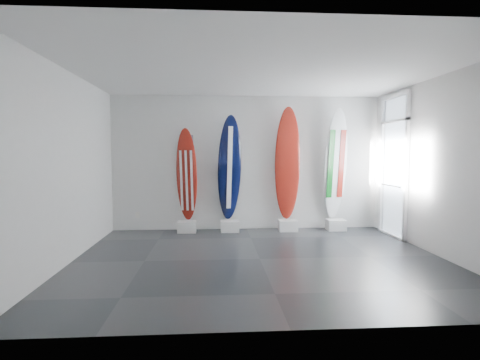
{
  "coord_description": "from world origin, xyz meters",
  "views": [
    {
      "loc": [
        -0.73,
        -6.01,
        1.71
      ],
      "look_at": [
        -0.23,
        1.4,
        1.19
      ],
      "focal_mm": 28.29,
      "sensor_mm": 36.0,
      "label": 1
    }
  ],
  "objects": [
    {
      "name": "floor",
      "position": [
        0.0,
        0.0,
        0.0
      ],
      "size": [
        6.0,
        6.0,
        0.0
      ],
      "primitive_type": "plane",
      "color": "black",
      "rests_on": "ground"
    },
    {
      "name": "wall_left",
      "position": [
        -3.0,
        0.0,
        1.5
      ],
      "size": [
        0.0,
        5.0,
        5.0
      ],
      "primitive_type": "plane",
      "rotation": [
        1.57,
        0.0,
        1.57
      ],
      "color": "silver",
      "rests_on": "ground"
    },
    {
      "name": "balcony",
      "position": [
        4.3,
        1.55,
        0.5
      ],
      "size": [
        2.8,
        2.2,
        1.2
      ],
      "primitive_type": null,
      "color": "slate",
      "rests_on": "ground"
    },
    {
      "name": "wall_right",
      "position": [
        3.0,
        0.0,
        1.5
      ],
      "size": [
        0.0,
        5.0,
        5.0
      ],
      "primitive_type": "plane",
      "rotation": [
        1.57,
        0.0,
        -1.57
      ],
      "color": "silver",
      "rests_on": "ground"
    },
    {
      "name": "display_block_usa",
      "position": [
        -1.33,
        2.18,
        0.12
      ],
      "size": [
        0.4,
        0.3,
        0.24
      ],
      "primitive_type": "cube",
      "color": "silver",
      "rests_on": "floor"
    },
    {
      "name": "wall_outlet",
      "position": [
        -2.45,
        2.48,
        0.35
      ],
      "size": [
        0.09,
        0.02,
        0.13
      ],
      "primitive_type": "cube",
      "color": "silver",
      "rests_on": "wall_back"
    },
    {
      "name": "display_block_navy",
      "position": [
        -0.4,
        2.18,
        0.12
      ],
      "size": [
        0.4,
        0.3,
        0.24
      ],
      "primitive_type": "cube",
      "color": "silver",
      "rests_on": "floor"
    },
    {
      "name": "wall_front",
      "position": [
        0.0,
        -2.5,
        1.5
      ],
      "size": [
        6.0,
        0.0,
        6.0
      ],
      "primitive_type": "plane",
      "rotation": [
        -1.57,
        0.0,
        0.0
      ],
      "color": "silver",
      "rests_on": "ground"
    },
    {
      "name": "glass_door",
      "position": [
        2.97,
        1.55,
        1.43
      ],
      "size": [
        0.12,
        1.16,
        2.85
      ],
      "primitive_type": null,
      "color": "white",
      "rests_on": "floor"
    },
    {
      "name": "wall_back",
      "position": [
        0.0,
        2.5,
        1.5
      ],
      "size": [
        6.0,
        0.0,
        6.0
      ],
      "primitive_type": "plane",
      "rotation": [
        1.57,
        0.0,
        0.0
      ],
      "color": "silver",
      "rests_on": "ground"
    },
    {
      "name": "surfboard_usa",
      "position": [
        -1.33,
        2.28,
        1.25
      ],
      "size": [
        0.5,
        0.38,
        2.03
      ],
      "primitive_type": "ellipsoid",
      "rotation": [
        0.12,
        0.0,
        -0.15
      ],
      "color": "maroon",
      "rests_on": "display_block_usa"
    },
    {
      "name": "surfboard_italy",
      "position": [
        1.98,
        2.28,
        1.48
      ],
      "size": [
        0.61,
        0.42,
        2.48
      ],
      "primitive_type": "ellipsoid",
      "rotation": [
        0.09,
        0.0,
        0.22
      ],
      "color": "white",
      "rests_on": "display_block_italy"
    },
    {
      "name": "display_block_swiss",
      "position": [
        0.89,
        2.18,
        0.12
      ],
      "size": [
        0.4,
        0.3,
        0.24
      ],
      "primitive_type": "cube",
      "color": "silver",
      "rests_on": "floor"
    },
    {
      "name": "surfboard_navy",
      "position": [
        -0.4,
        2.28,
        1.39
      ],
      "size": [
        0.59,
        0.45,
        2.31
      ],
      "primitive_type": "ellipsoid",
      "rotation": [
        0.12,
        0.0,
        0.2
      ],
      "color": "black",
      "rests_on": "display_block_navy"
    },
    {
      "name": "ceiling",
      "position": [
        0.0,
        0.0,
        3.0
      ],
      "size": [
        6.0,
        6.0,
        0.0
      ],
      "primitive_type": "plane",
      "rotation": [
        3.14,
        0.0,
        0.0
      ],
      "color": "white",
      "rests_on": "wall_back"
    },
    {
      "name": "surfboard_swiss",
      "position": [
        0.89,
        2.28,
        1.49
      ],
      "size": [
        0.57,
        0.24,
        2.5
      ],
      "primitive_type": "ellipsoid",
      "rotation": [
        0.06,
        0.0,
        -0.01
      ],
      "color": "maroon",
      "rests_on": "display_block_swiss"
    },
    {
      "name": "display_block_italy",
      "position": [
        1.98,
        2.18,
        0.12
      ],
      "size": [
        0.4,
        0.3,
        0.24
      ],
      "primitive_type": "cube",
      "color": "silver",
      "rests_on": "floor"
    }
  ]
}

